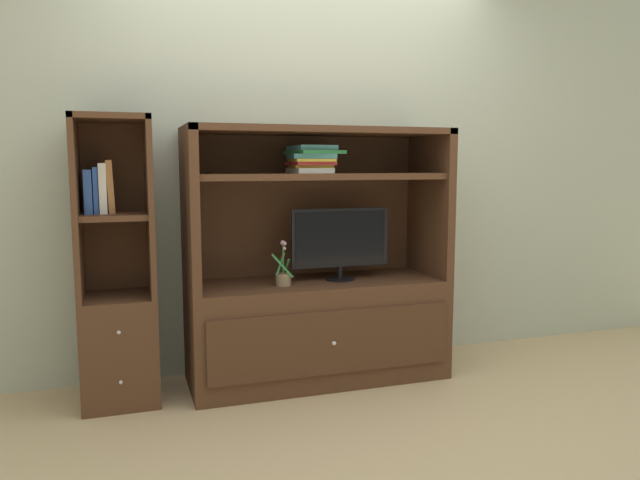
% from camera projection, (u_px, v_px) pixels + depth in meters
% --- Properties ---
extents(ground_plane, '(8.00, 8.00, 0.00)m').
position_uv_depth(ground_plane, '(340.00, 402.00, 3.29)').
color(ground_plane, tan).
extents(painted_rear_wall, '(6.00, 0.10, 2.80)m').
position_uv_depth(painted_rear_wall, '(300.00, 146.00, 3.82)').
color(painted_rear_wall, '#ADB29E').
rests_on(painted_rear_wall, ground_plane).
extents(media_console, '(1.53, 0.59, 1.50)m').
position_uv_depth(media_console, '(317.00, 300.00, 3.62)').
color(media_console, '#4C2D1C').
rests_on(media_console, ground_plane).
extents(tv_monitor, '(0.60, 0.17, 0.43)m').
position_uv_depth(tv_monitor, '(340.00, 240.00, 3.59)').
color(tv_monitor, black).
rests_on(tv_monitor, media_console).
extents(potted_plant, '(0.11, 0.10, 0.26)m').
position_uv_depth(potted_plant, '(283.00, 276.00, 3.44)').
color(potted_plant, '#8C7251').
rests_on(potted_plant, media_console).
extents(magazine_stack, '(0.30, 0.37, 0.16)m').
position_uv_depth(magazine_stack, '(311.00, 159.00, 3.50)').
color(magazine_stack, silver).
rests_on(magazine_stack, media_console).
extents(bookshelf_tall, '(0.40, 0.43, 1.54)m').
position_uv_depth(bookshelf_tall, '(118.00, 306.00, 3.26)').
color(bookshelf_tall, '#4C2D1C').
rests_on(bookshelf_tall, ground_plane).
extents(upright_book_row, '(0.15, 0.16, 0.28)m').
position_uv_depth(upright_book_row, '(99.00, 189.00, 3.15)').
color(upright_book_row, '#2D519E').
rests_on(upright_book_row, bookshelf_tall).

